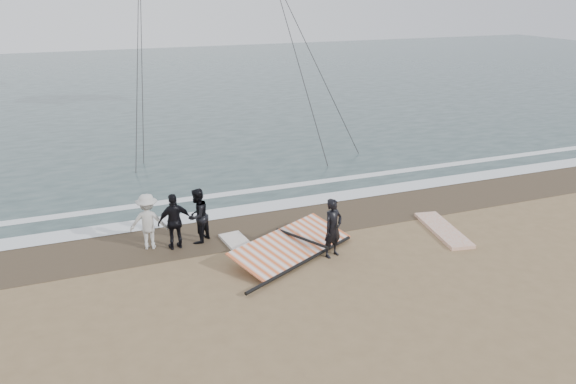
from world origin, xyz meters
name	(u,v)px	position (x,y,z in m)	size (l,w,h in m)	color
ground	(374,283)	(0.00, 0.00, 0.00)	(120.00, 120.00, 0.00)	#8C704C
sea	(159,84)	(0.00, 33.00, 0.01)	(120.00, 54.00, 0.02)	#233838
wet_sand	(305,219)	(0.00, 4.50, 0.01)	(120.00, 2.80, 0.01)	#4C3D2B
foam_near	(289,203)	(0.00, 5.90, 0.03)	(120.00, 0.90, 0.01)	white
foam_far	(272,188)	(0.00, 7.60, 0.03)	(120.00, 0.45, 0.01)	white
man_main	(333,228)	(-0.32, 1.78, 0.84)	(0.62, 0.40, 1.69)	black
board_white	(443,230)	(3.58, 2.03, 0.05)	(0.74, 2.66, 0.11)	white
board_cream	(244,250)	(-2.53, 2.95, 0.05)	(0.65, 2.44, 0.10)	white
trio_cluster	(171,220)	(-4.35, 4.05, 0.83)	(2.50, 1.04, 1.66)	black
sail_rig	(288,247)	(-1.42, 2.41, 0.19)	(3.94, 3.29, 0.50)	black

